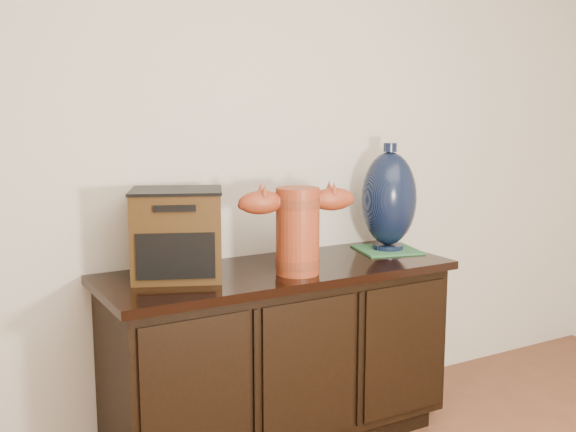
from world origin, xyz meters
TOP-DOWN VIEW (x-y plane):
  - sideboard at (0.00, 2.23)m, footprint 1.46×0.56m
  - terracotta_vessel at (0.02, 2.10)m, footprint 0.49×0.20m
  - tv_radio at (-0.41, 2.28)m, footprint 0.42×0.39m
  - green_mat at (0.60, 2.28)m, footprint 0.32×0.32m
  - lamp_base at (0.61, 2.28)m, footprint 0.30×0.30m
  - spray_can at (0.15, 2.33)m, footprint 0.07×0.07m

SIDE VIEW (x-z plane):
  - sideboard at x=0.00m, z-range 0.01..0.76m
  - green_mat at x=0.60m, z-range 0.76..0.76m
  - spray_can at x=0.15m, z-range 0.75..0.95m
  - tv_radio at x=-0.41m, z-range 0.75..1.10m
  - terracotta_vessel at x=0.02m, z-range 0.78..1.12m
  - lamp_base at x=0.61m, z-range 0.75..1.24m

